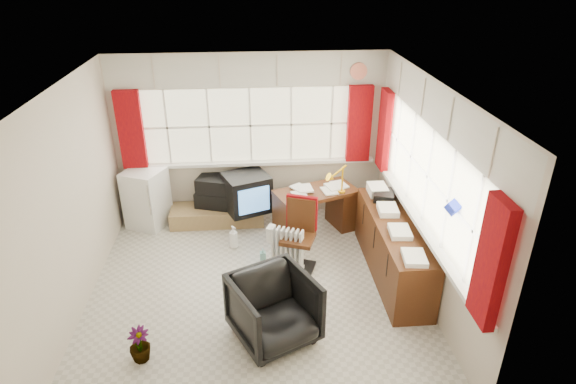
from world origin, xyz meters
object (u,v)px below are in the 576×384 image
desk (315,209)px  radiator (287,254)px  desk_lamp (343,173)px  office_chair (274,309)px  credenza (393,247)px  crt_tv (247,193)px  tv_bench (218,215)px  task_chair (300,231)px  mini_fridge (147,198)px

desk → radiator: (-0.49, -0.97, -0.12)m
desk → desk_lamp: 0.69m
office_chair → credenza: credenza is taller
office_chair → radiator: size_ratio=1.31×
crt_tv → office_chair: bearing=-83.9°
office_chair → tv_bench: (-0.72, 2.54, -0.25)m
desk → tv_bench: desk is taller
desk_lamp → tv_bench: (-1.81, 0.46, -0.83)m
task_chair → radiator: bearing=-146.9°
desk_lamp → task_chair: 1.13m
desk → credenza: credenza is taller
task_chair → credenza: (1.15, -0.27, -0.13)m
desk → tv_bench: 1.52m
desk → office_chair: bearing=-108.7°
credenza → radiator: bearing=173.0°
desk_lamp → task_chair: bearing=-130.8°
desk → tv_bench: bearing=165.0°
desk_lamp → radiator: desk_lamp is taller
office_chair → radiator: 1.21m
radiator → mini_fridge: 2.43m
radiator → desk: bearing=63.1°
desk_lamp → office_chair: desk_lamp is taller
radiator → crt_tv: size_ratio=0.80×
office_chair → credenza: size_ratio=0.41×
office_chair → tv_bench: 2.66m
office_chair → desk: bearing=45.4°
credenza → tv_bench: bearing=146.3°
desk → crt_tv: (-0.99, 0.30, 0.16)m
desk → credenza: 1.40m
task_chair → mini_fridge: size_ratio=1.10×
tv_bench → crt_tv: crt_tv is taller
office_chair → credenza: bearing=7.4°
desk_lamp → tv_bench: size_ratio=0.30×
task_chair → credenza: size_ratio=0.49×
desk → credenza: (0.83, -1.13, 0.02)m
tv_bench → crt_tv: bearing=-11.2°
task_chair → mini_fridge: 2.51m
task_chair → radiator: 0.34m
desk_lamp → credenza: (0.47, -1.06, -0.57)m
desk → task_chair: size_ratio=1.31×
crt_tv → task_chair: bearing=-59.9°
radiator → tv_bench: size_ratio=0.45×
tv_bench → task_chair: bearing=-47.8°
mini_fridge → office_chair: bearing=-55.7°
office_chair → mini_fridge: (-1.75, 2.57, 0.07)m
desk → desk_lamp: desk_lamp is taller
task_chair → office_chair: 1.37m
radiator → crt_tv: crt_tv is taller
credenza → mini_fridge: 3.65m
crt_tv → mini_fridge: mini_fridge is taller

